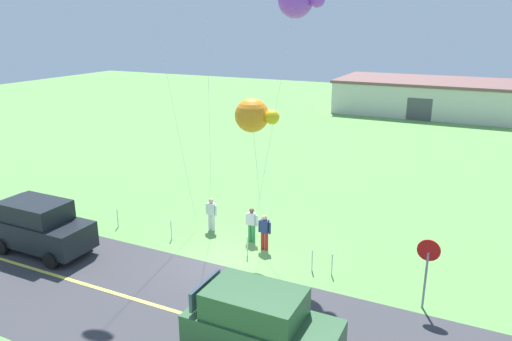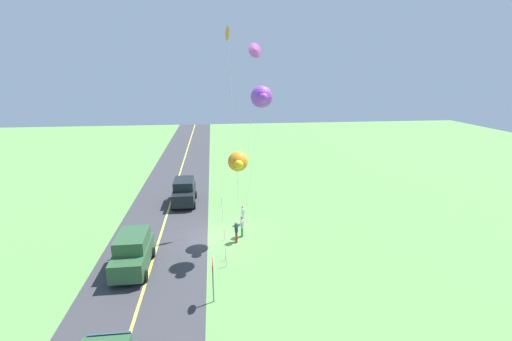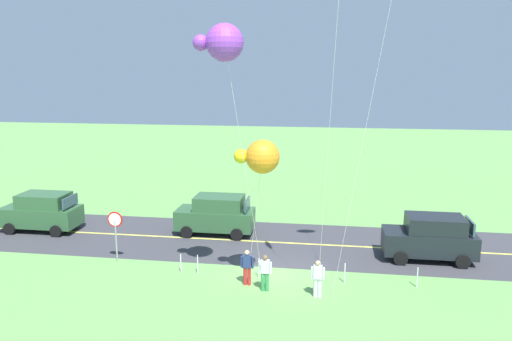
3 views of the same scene
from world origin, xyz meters
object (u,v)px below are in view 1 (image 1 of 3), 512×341
at_px(car_parked_west_near, 41,226).
at_px(stop_sign, 428,260).
at_px(kite_red_low, 297,0).
at_px(car_suv_foreground, 260,326).
at_px(person_adult_companion, 265,231).
at_px(person_adult_near, 252,224).
at_px(person_child_watcher, 211,213).
at_px(kite_blue_mid, 253,115).
at_px(warehouse_distant, 426,96).

distance_m(car_parked_west_near, stop_sign, 15.46).
xyz_separation_m(car_parked_west_near, kite_red_low, (9.05, 5.95, 9.08)).
xyz_separation_m(car_suv_foreground, person_adult_companion, (-2.87, 6.53, -0.29)).
xyz_separation_m(person_adult_near, person_child_watcher, (-2.23, 0.26, 0.00)).
height_order(car_suv_foreground, kite_red_low, kite_red_low).
distance_m(person_adult_near, person_child_watcher, 2.25).
relative_size(person_adult_near, person_child_watcher, 1.00).
relative_size(person_child_watcher, kite_blue_mid, 0.25).
height_order(kite_red_low, kite_blue_mid, kite_red_low).
xyz_separation_m(car_parked_west_near, stop_sign, (15.23, 2.59, 0.65)).
xyz_separation_m(stop_sign, warehouse_distant, (-4.90, 39.10, -0.05)).
distance_m(stop_sign, person_adult_near, 7.95).
xyz_separation_m(person_adult_near, warehouse_distant, (2.70, 36.97, 0.89)).
bearing_deg(person_adult_near, stop_sign, -103.93).
relative_size(car_suv_foreground, stop_sign, 1.72).
bearing_deg(car_parked_west_near, car_suv_foreground, -11.37).
distance_m(person_child_watcher, kite_red_low, 10.10).
height_order(stop_sign, kite_blue_mid, kite_blue_mid).
distance_m(person_adult_companion, warehouse_distant, 37.50).
bearing_deg(kite_red_low, person_adult_near, -139.12).
distance_m(car_suv_foreground, person_adult_companion, 7.14).
bearing_deg(person_adult_companion, stop_sign, -174.63).
xyz_separation_m(person_child_watcher, kite_red_low, (3.65, 0.97, 9.37)).
relative_size(person_child_watcher, warehouse_distant, 0.09).
relative_size(person_adult_companion, person_child_watcher, 1.00).
xyz_separation_m(car_suv_foreground, person_child_watcher, (-5.95, 7.26, -0.29)).
bearing_deg(person_child_watcher, warehouse_distant, -39.53).
height_order(car_parked_west_near, person_adult_companion, car_parked_west_near).
relative_size(car_parked_west_near, warehouse_distant, 0.24).
bearing_deg(warehouse_distant, kite_blue_mid, -93.82).
bearing_deg(car_suv_foreground, person_adult_near, 117.99).
distance_m(car_parked_west_near, kite_red_low, 14.13).
height_order(kite_red_low, warehouse_distant, kite_red_low).
bearing_deg(kite_blue_mid, kite_red_low, 50.59).
xyz_separation_m(car_suv_foreground, stop_sign, (3.88, 4.87, 0.65)).
distance_m(stop_sign, kite_blue_mid, 8.60).
relative_size(stop_sign, warehouse_distant, 0.14).
bearing_deg(warehouse_distant, person_child_watcher, -97.64).
bearing_deg(person_adult_near, person_adult_companion, -117.48).
bearing_deg(stop_sign, warehouse_distant, 97.15).
bearing_deg(warehouse_distant, kite_red_low, -92.04).
xyz_separation_m(car_suv_foreground, warehouse_distant, (-1.02, 43.97, 0.60)).
distance_m(person_adult_near, warehouse_distant, 37.08).
distance_m(person_adult_companion, person_child_watcher, 3.16).
distance_m(car_suv_foreground, kite_red_low, 12.47).
bearing_deg(car_suv_foreground, car_parked_west_near, 168.63).
distance_m(stop_sign, kite_red_low, 10.98).
bearing_deg(person_adult_companion, warehouse_distant, -73.69).
bearing_deg(stop_sign, person_child_watcher, 166.34).
relative_size(car_parked_west_near, kite_blue_mid, 0.68).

